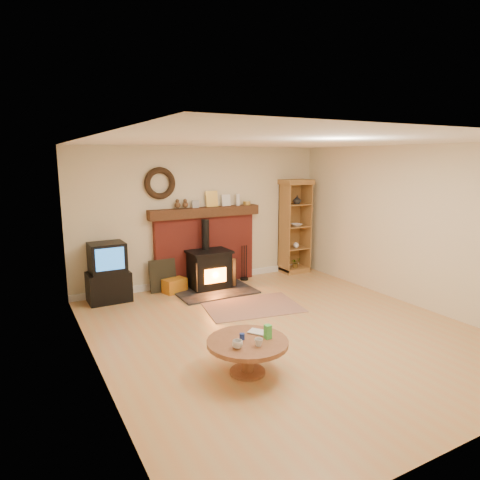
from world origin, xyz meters
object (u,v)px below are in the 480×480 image
curio_cabinet (294,226)px  coffee_table (248,347)px  tv_unit (108,274)px  wood_stove (210,271)px

curio_cabinet → coffee_table: (-3.04, -3.36, -0.66)m
tv_unit → curio_cabinet: 3.91m
wood_stove → tv_unit: 1.80m
wood_stove → tv_unit: (-1.79, 0.20, 0.13)m
wood_stove → tv_unit: size_ratio=1.39×
tv_unit → coffee_table: bearing=-75.7°
wood_stove → curio_cabinet: (2.09, 0.28, 0.63)m
wood_stove → curio_cabinet: 2.20m
tv_unit → coffee_table: (0.83, -3.28, -0.16)m
wood_stove → coffee_table: wood_stove is taller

